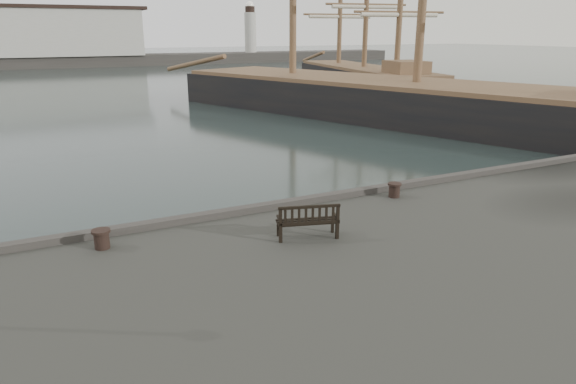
{
  "coord_description": "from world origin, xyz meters",
  "views": [
    {
      "loc": [
        -4.86,
        -12.47,
        6.3
      ],
      "look_at": [
        1.06,
        -0.5,
        2.1
      ],
      "focal_mm": 32.0,
      "sensor_mm": 36.0,
      "label": 1
    }
  ],
  "objects_px": {
    "bollard_right": "(394,190)",
    "tall_ship_far": "(363,84)",
    "tall_ship_main": "(414,111)",
    "bench": "(308,227)",
    "bollard_left": "(102,239)"
  },
  "relations": [
    {
      "from": "bollard_left",
      "to": "bollard_right",
      "type": "bearing_deg",
      "value": 0.79
    },
    {
      "from": "bench",
      "to": "tall_ship_far",
      "type": "distance_m",
      "value": 46.83
    },
    {
      "from": "bench",
      "to": "bollard_right",
      "type": "distance_m",
      "value": 4.16
    },
    {
      "from": "bollard_left",
      "to": "tall_ship_main",
      "type": "xyz_separation_m",
      "value": [
        23.69,
        17.68,
        -0.98
      ]
    },
    {
      "from": "bollard_right",
      "to": "tall_ship_main",
      "type": "bearing_deg",
      "value": 48.82
    },
    {
      "from": "bollard_left",
      "to": "tall_ship_main",
      "type": "bearing_deg",
      "value": 36.73
    },
    {
      "from": "bollard_left",
      "to": "tall_ship_far",
      "type": "xyz_separation_m",
      "value": [
        31.99,
        36.38,
        -1.02
      ]
    },
    {
      "from": "bollard_right",
      "to": "tall_ship_far",
      "type": "height_order",
      "value": "tall_ship_far"
    },
    {
      "from": "tall_ship_far",
      "to": "bench",
      "type": "bearing_deg",
      "value": -115.78
    },
    {
      "from": "bollard_left",
      "to": "tall_ship_far",
      "type": "distance_m",
      "value": 48.45
    },
    {
      "from": "bench",
      "to": "bollard_left",
      "type": "distance_m",
      "value": 4.75
    },
    {
      "from": "bollard_left",
      "to": "tall_ship_main",
      "type": "distance_m",
      "value": 29.58
    },
    {
      "from": "bollard_right",
      "to": "tall_ship_far",
      "type": "relative_size",
      "value": 0.02
    },
    {
      "from": "bollard_left",
      "to": "tall_ship_far",
      "type": "relative_size",
      "value": 0.02
    },
    {
      "from": "bollard_left",
      "to": "tall_ship_main",
      "type": "relative_size",
      "value": 0.01
    }
  ]
}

